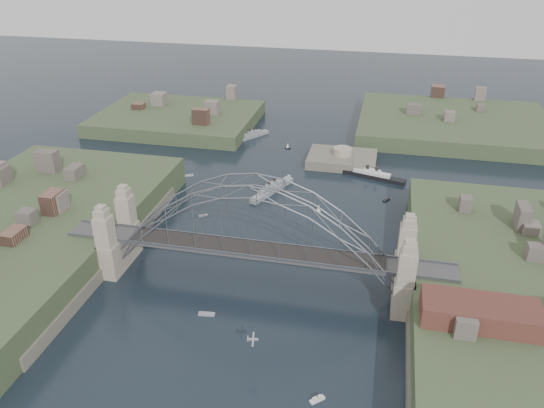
% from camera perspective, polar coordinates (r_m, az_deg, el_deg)
% --- Properties ---
extents(ground, '(500.00, 500.00, 0.00)m').
position_cam_1_polar(ground, '(118.69, -1.90, -8.23)').
color(ground, black).
rests_on(ground, ground).
extents(bridge, '(84.00, 13.80, 24.60)m').
position_cam_1_polar(bridge, '(111.94, -2.00, -3.10)').
color(bridge, '#454547').
rests_on(bridge, ground).
extents(shore_west, '(50.50, 90.00, 12.00)m').
position_cam_1_polar(shore_west, '(141.17, -25.15, -3.86)').
color(shore_west, '#38482A').
rests_on(shore_west, ground).
extents(shore_east, '(50.50, 90.00, 12.00)m').
position_cam_1_polar(shore_east, '(119.49, 26.27, -10.11)').
color(shore_east, '#38482A').
rests_on(shore_east, ground).
extents(headland_nw, '(60.00, 45.00, 9.00)m').
position_cam_1_polar(headland_nw, '(215.59, -10.00, 8.48)').
color(headland_nw, '#38482A').
rests_on(headland_nw, ground).
extents(headland_ne, '(70.00, 55.00, 9.50)m').
position_cam_1_polar(headland_ne, '(215.91, 18.73, 7.52)').
color(headland_ne, '#38482A').
rests_on(headland_ne, ground).
extents(fort_island, '(22.00, 16.00, 9.40)m').
position_cam_1_polar(fort_island, '(177.85, 7.44, 4.21)').
color(fort_island, '#5D594B').
rests_on(fort_island, ground).
extents(wharf_shed, '(20.00, 8.00, 4.00)m').
position_cam_1_polar(wharf_shed, '(100.78, 21.34, -10.77)').
color(wharf_shed, '#592D26').
rests_on(wharf_shed, shore_east).
extents(naval_cruiser_near, '(9.71, 18.51, 5.70)m').
position_cam_1_polar(naval_cruiser_near, '(156.50, -0.03, 1.59)').
color(naval_cruiser_near, gray).
rests_on(naval_cruiser_near, ground).
extents(naval_cruiser_far, '(10.39, 13.56, 5.10)m').
position_cam_1_polar(naval_cruiser_far, '(198.63, -2.17, 7.31)').
color(naval_cruiser_far, gray).
rests_on(naval_cruiser_far, ground).
extents(ocean_liner, '(21.11, 8.69, 5.19)m').
position_cam_1_polar(ocean_liner, '(168.56, 10.57, 3.04)').
color(ocean_liner, black).
rests_on(ocean_liner, ground).
extents(aeroplane, '(2.02, 3.64, 0.53)m').
position_cam_1_polar(aeroplane, '(94.94, -2.17, -14.22)').
color(aeroplane, '#AEAFB5').
extents(small_boat_a, '(2.59, 1.98, 0.45)m').
position_cam_1_polar(small_boat_a, '(144.86, -7.37, -1.25)').
color(small_boat_a, silver).
rests_on(small_boat_a, ground).
extents(small_boat_b, '(1.34, 2.07, 2.38)m').
position_cam_1_polar(small_boat_b, '(146.35, 5.00, -0.45)').
color(small_boat_b, silver).
rests_on(small_boat_b, ground).
extents(small_boat_c, '(3.45, 1.46, 0.45)m').
position_cam_1_polar(small_boat_c, '(110.21, -6.98, -11.59)').
color(small_boat_c, silver).
rests_on(small_boat_c, ground).
extents(small_boat_d, '(2.04, 2.45, 0.45)m').
position_cam_1_polar(small_boat_d, '(155.24, 12.09, 0.40)').
color(small_boat_d, silver).
rests_on(small_boat_d, ground).
extents(small_boat_e, '(3.53, 2.65, 0.45)m').
position_cam_1_polar(small_boat_e, '(168.99, -8.97, 3.00)').
color(small_boat_e, silver).
rests_on(small_boat_e, ground).
extents(small_boat_f, '(1.45, 1.00, 1.43)m').
position_cam_1_polar(small_boat_f, '(166.26, 1.83, 2.98)').
color(small_boat_f, silver).
rests_on(small_boat_f, ground).
extents(small_boat_g, '(2.56, 2.42, 1.43)m').
position_cam_1_polar(small_boat_g, '(93.70, 4.85, -20.05)').
color(small_boat_g, silver).
rests_on(small_boat_g, ground).
extents(small_boat_h, '(2.14, 1.24, 2.38)m').
position_cam_1_polar(small_boat_h, '(188.28, 1.69, 6.20)').
color(small_boat_h, silver).
rests_on(small_boat_h, ground).
extents(small_boat_i, '(0.69, 2.06, 0.45)m').
position_cam_1_polar(small_boat_i, '(128.18, 11.31, -5.75)').
color(small_boat_i, silver).
rests_on(small_boat_i, ground).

